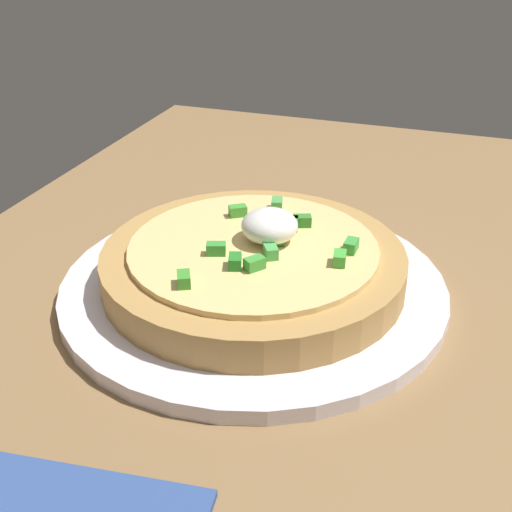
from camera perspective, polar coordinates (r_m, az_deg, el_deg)
dining_table at (r=41.73cm, az=15.31°, el=-11.56°), size 93.65×77.91×2.31cm
plate at (r=47.17cm, az=-0.00°, el=-2.69°), size 27.01×27.01×1.05cm
pizza at (r=46.19cm, az=0.05°, el=-0.61°), size 21.06×21.06×5.07cm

